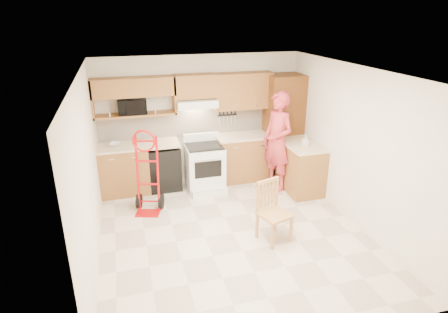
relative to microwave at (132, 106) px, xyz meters
name	(u,v)px	position (x,y,z in m)	size (l,w,h in m)	color
floor	(233,233)	(1.30, -2.08, -1.64)	(4.00, 4.50, 0.02)	beige
ceiling	(234,71)	(1.30, -2.08, 0.88)	(4.00, 4.50, 0.02)	white
wall_back	(200,119)	(1.30, 0.17, -0.38)	(4.00, 0.02, 2.50)	white
wall_front	(305,246)	(1.30, -4.34, -0.38)	(4.00, 0.02, 2.50)	white
wall_left	(88,174)	(-0.71, -2.08, -0.38)	(0.02, 4.50, 2.50)	white
wall_right	(354,146)	(3.31, -2.08, -0.38)	(0.02, 4.50, 2.50)	white
backsplash	(200,122)	(1.30, 0.15, -0.43)	(3.92, 0.03, 0.55)	beige
lower_cab_left	(124,170)	(-0.25, -0.14, -1.18)	(0.90, 0.60, 0.90)	olive
dishwasher	(164,167)	(0.50, -0.14, -1.21)	(0.60, 0.60, 0.85)	black
lower_cab_right	(244,158)	(2.13, -0.14, -1.18)	(1.14, 0.60, 0.90)	olive
countertop_left	(138,145)	(0.05, -0.13, -0.71)	(1.50, 0.63, 0.04)	beige
countertop_right	(244,136)	(2.13, -0.13, -0.71)	(1.14, 0.63, 0.04)	beige
cab_return_right	(300,168)	(3.00, -0.94, -1.18)	(0.60, 1.00, 0.90)	olive
countertop_return	(302,145)	(3.00, -0.94, -0.71)	(0.63, 1.00, 0.04)	beige
pantry_tall	(283,126)	(2.95, -0.14, -0.58)	(0.70, 0.60, 2.10)	#633213
upper_cab_left	(133,87)	(0.05, 0.00, 0.35)	(1.50, 0.33, 0.34)	olive
upper_shelf_mw	(136,115)	(0.05, 0.00, -0.16)	(1.50, 0.33, 0.04)	olive
upper_cab_center	(195,86)	(1.18, 0.00, 0.31)	(0.76, 0.33, 0.44)	olive
upper_cab_right	(243,91)	(2.13, 0.00, 0.17)	(1.14, 0.33, 0.70)	olive
range_hood	(196,103)	(1.18, -0.06, 0.00)	(0.76, 0.46, 0.14)	white
knife_strip	(227,118)	(1.85, 0.12, -0.39)	(0.40, 0.05, 0.29)	black
microwave	(132,106)	(0.00, 0.00, 0.00)	(0.51, 0.34, 0.28)	black
range	(205,164)	(1.25, -0.43, -1.11)	(0.70, 0.93, 1.04)	white
person	(277,142)	(2.58, -0.74, -0.68)	(0.69, 0.46, 1.91)	#C2363F
hand_truck	(147,176)	(0.10, -1.03, -0.97)	(0.52, 0.48, 1.33)	red
dining_chair	(275,212)	(1.84, -2.43, -1.16)	(0.42, 0.46, 0.93)	#BA874B
soap_bottle	(306,141)	(3.00, -1.05, -0.59)	(0.09, 0.09, 0.20)	white
bowl	(116,145)	(-0.35, -0.14, -0.66)	(0.23, 0.23, 0.06)	white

